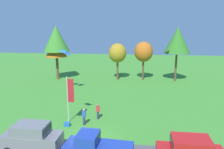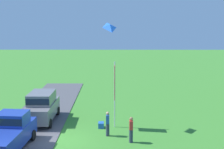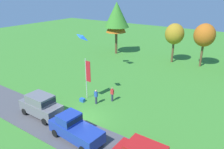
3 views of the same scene
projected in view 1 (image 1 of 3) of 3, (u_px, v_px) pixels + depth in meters
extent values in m
plane|color=#3D842D|center=(86.00, 141.00, 18.96)|extent=(120.00, 120.00, 0.00)
cube|color=slate|center=(32.00, 140.00, 17.30)|extent=(4.62, 1.95, 1.10)
cube|color=slate|center=(31.00, 129.00, 17.09)|extent=(2.62, 1.79, 0.84)
cube|color=#19232D|center=(31.00, 129.00, 17.09)|extent=(2.67, 1.75, 0.46)
cylinder|color=black|center=(20.00, 139.00, 18.49)|extent=(0.68, 0.25, 0.68)
cylinder|color=black|center=(56.00, 142.00, 18.10)|extent=(0.68, 0.25, 0.68)
cube|color=#1E389E|center=(88.00, 138.00, 15.88)|extent=(1.63, 1.87, 0.80)
cube|color=#19232D|center=(88.00, 138.00, 15.88)|extent=(1.66, 1.84, 0.44)
cylinder|color=black|center=(81.00, 148.00, 17.22)|extent=(0.70, 0.29, 0.68)
cube|color=red|center=(191.00, 144.00, 14.90)|extent=(2.62, 1.79, 0.84)
cube|color=#19232D|center=(191.00, 144.00, 14.90)|extent=(2.67, 1.75, 0.46)
cylinder|color=#2D334C|center=(84.00, 121.00, 22.05)|extent=(0.24, 0.24, 0.88)
cube|color=#2851AD|center=(84.00, 114.00, 21.89)|extent=(0.36, 0.22, 0.60)
sphere|color=tan|center=(84.00, 110.00, 21.80)|extent=(0.22, 0.22, 0.22)
cylinder|color=#2D334C|center=(98.00, 115.00, 23.40)|extent=(0.24, 0.24, 0.88)
cube|color=red|center=(98.00, 109.00, 23.24)|extent=(0.36, 0.22, 0.60)
sphere|color=#9E7051|center=(98.00, 105.00, 23.15)|extent=(0.22, 0.22, 0.22)
cylinder|color=brown|center=(57.00, 68.00, 40.79)|extent=(0.36, 0.36, 4.27)
cone|color=#B25B19|center=(56.00, 46.00, 39.91)|extent=(3.85, 3.85, 3.85)
cylinder|color=brown|center=(58.00, 65.00, 40.74)|extent=(0.36, 0.36, 5.23)
cone|color=#387F28|center=(56.00, 39.00, 39.66)|extent=(4.71, 4.71, 4.71)
cylinder|color=brown|center=(117.00, 70.00, 40.52)|extent=(0.36, 0.36, 3.55)
ellipsoid|color=olive|center=(118.00, 53.00, 39.83)|extent=(3.19, 3.19, 3.51)
cylinder|color=brown|center=(143.00, 70.00, 40.39)|extent=(0.36, 0.36, 3.72)
ellipsoid|color=#B25B19|center=(144.00, 52.00, 39.66)|extent=(3.35, 3.35, 3.68)
cylinder|color=brown|center=(176.00, 67.00, 39.27)|extent=(0.36, 0.36, 5.10)
cone|color=#2D7023|center=(178.00, 40.00, 38.22)|extent=(4.59, 4.59, 4.59)
cylinder|color=silver|center=(68.00, 100.00, 22.28)|extent=(0.08, 0.08, 4.88)
cube|color=red|center=(71.00, 91.00, 22.03)|extent=(0.64, 0.04, 2.44)
cube|color=blue|center=(67.00, 124.00, 21.78)|extent=(0.56, 0.40, 0.40)
pyramid|color=blue|center=(66.00, 52.00, 20.86)|extent=(1.21, 0.99, 0.69)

